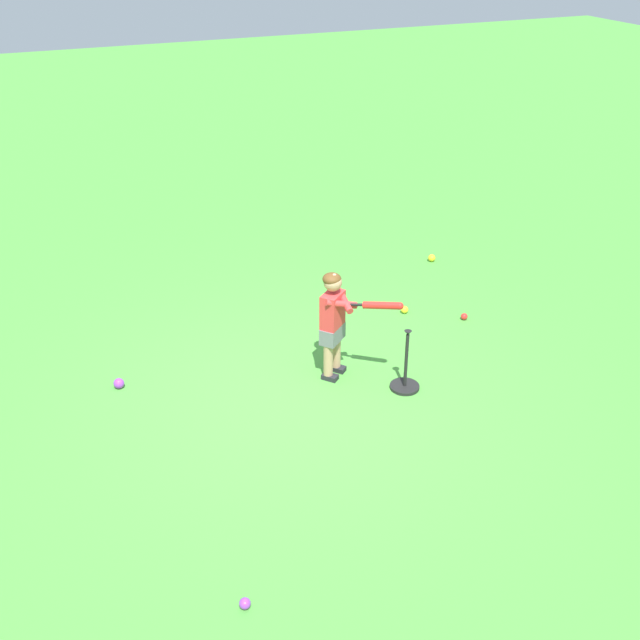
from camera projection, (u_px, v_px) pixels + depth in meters
name	position (u px, v px, depth m)	size (l,w,h in m)	color
ground_plane	(296.00, 401.00, 7.04)	(40.00, 40.00, 0.00)	#479338
child_batter	(336.00, 316.00, 7.11)	(0.65, 0.62, 1.08)	#232328
play_ball_far_left	(432.00, 258.00, 9.72)	(0.09, 0.09, 0.09)	yellow
play_ball_far_right	(405.00, 310.00, 8.51)	(0.08, 0.08, 0.08)	yellow
play_ball_behind_batter	(464.00, 317.00, 8.38)	(0.07, 0.07, 0.07)	red
play_ball_center_lawn	(119.00, 383.00, 7.21)	(0.10, 0.10, 0.10)	purple
play_ball_near_batter	(245.00, 603.00, 4.97)	(0.08, 0.08, 0.08)	purple
batting_tee	(405.00, 379.00, 7.18)	(0.28, 0.28, 0.62)	black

